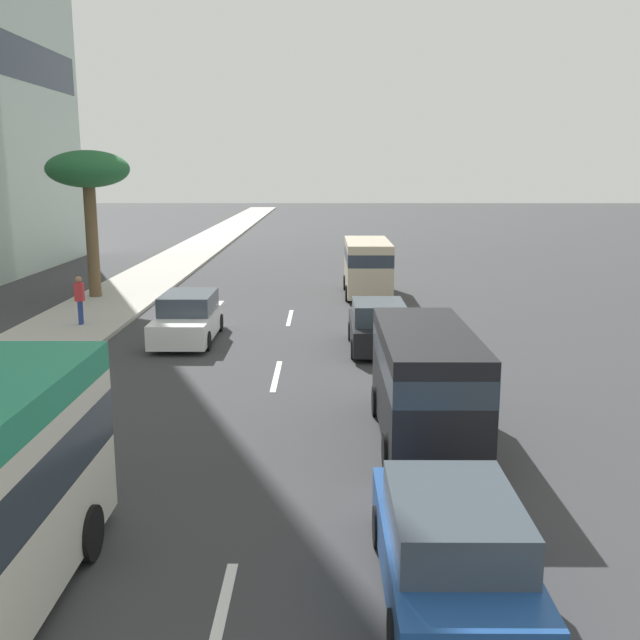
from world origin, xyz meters
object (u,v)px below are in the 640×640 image
(van_third, at_px, (425,378))
(palm_tree, at_px, (88,174))
(car_fourth, at_px, (378,327))
(pedestrian_near_lamp, at_px, (80,298))
(car_lead, at_px, (450,548))
(van_second, at_px, (367,264))
(car_fifth, at_px, (188,318))

(van_third, height_order, palm_tree, palm_tree)
(car_fourth, xyz_separation_m, pedestrian_near_lamp, (3.24, 10.79, 0.39))
(car_lead, bearing_deg, van_second, -0.73)
(car_fifth, distance_m, palm_tree, 11.05)
(van_second, bearing_deg, van_third, -179.53)
(van_third, distance_m, palm_tree, 22.08)
(palm_tree, bearing_deg, car_fifth, -144.83)
(pedestrian_near_lamp, bearing_deg, car_fifth, 158.30)
(car_lead, xyz_separation_m, van_second, (24.97, -0.32, 0.72))
(pedestrian_near_lamp, bearing_deg, car_lead, 123.25)
(van_third, height_order, pedestrian_near_lamp, van_third)
(van_third, relative_size, car_fourth, 1.30)
(car_lead, distance_m, van_third, 6.15)
(van_second, height_order, pedestrian_near_lamp, van_second)
(van_second, relative_size, pedestrian_near_lamp, 3.00)
(van_second, relative_size, car_fourth, 1.32)
(van_third, distance_m, pedestrian_near_lamp, 16.01)
(car_lead, relative_size, car_fifth, 0.94)
(car_fourth, bearing_deg, van_second, -1.44)
(van_second, height_order, van_third, van_second)
(van_third, relative_size, palm_tree, 0.82)
(pedestrian_near_lamp, bearing_deg, palm_tree, -75.84)
(van_second, distance_m, car_fourth, 10.71)
(van_second, height_order, car_fourth, van_second)
(car_lead, bearing_deg, palm_tree, 27.01)
(car_lead, relative_size, car_fourth, 1.09)
(pedestrian_near_lamp, distance_m, palm_tree, 7.78)
(car_fifth, relative_size, palm_tree, 0.73)
(palm_tree, bearing_deg, pedestrian_near_lamp, -167.59)
(car_fifth, xyz_separation_m, pedestrian_near_lamp, (1.89, 4.35, 0.39))
(car_fourth, bearing_deg, car_lead, 179.80)
(van_third, xyz_separation_m, car_fifth, (9.54, 6.86, -0.63))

